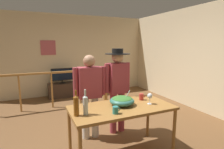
{
  "coord_description": "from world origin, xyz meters",
  "views": [
    {
      "loc": [
        -1.29,
        -3.04,
        1.73
      ],
      "look_at": [
        -0.11,
        -0.39,
        1.23
      ],
      "focal_mm": 28.68,
      "sensor_mm": 36.0,
      "label": 1
    }
  ],
  "objects_px": {
    "mug_red": "(141,97)",
    "person_standing_left": "(90,90)",
    "tv_console": "(63,90)",
    "serving_table": "(122,111)",
    "salad_bowl": "(122,100)",
    "wine_bottle_amber": "(76,105)",
    "wine_glass": "(150,96)",
    "framed_picture": "(48,48)",
    "wine_bottle_clear": "(85,104)",
    "flat_screen_tv": "(62,75)",
    "mug_teal": "(115,110)",
    "person_standing_right": "(117,84)",
    "stair_railing": "(71,82)"
  },
  "relations": [
    {
      "from": "mug_teal",
      "to": "person_standing_left",
      "type": "height_order",
      "value": "person_standing_left"
    },
    {
      "from": "mug_teal",
      "to": "mug_red",
      "type": "bearing_deg",
      "value": 29.31
    },
    {
      "from": "mug_red",
      "to": "flat_screen_tv",
      "type": "bearing_deg",
      "value": 103.09
    },
    {
      "from": "wine_bottle_clear",
      "to": "person_standing_left",
      "type": "bearing_deg",
      "value": 69.19
    },
    {
      "from": "person_standing_left",
      "to": "wine_bottle_amber",
      "type": "bearing_deg",
      "value": 65.13
    },
    {
      "from": "wine_bottle_clear",
      "to": "wine_bottle_amber",
      "type": "relative_size",
      "value": 1.0
    },
    {
      "from": "flat_screen_tv",
      "to": "mug_red",
      "type": "bearing_deg",
      "value": -76.91
    },
    {
      "from": "wine_bottle_clear",
      "to": "wine_bottle_amber",
      "type": "height_order",
      "value": "same"
    },
    {
      "from": "wine_bottle_amber",
      "to": "wine_glass",
      "type": "bearing_deg",
      "value": -0.22
    },
    {
      "from": "salad_bowl",
      "to": "mug_red",
      "type": "bearing_deg",
      "value": 12.79
    },
    {
      "from": "serving_table",
      "to": "person_standing_left",
      "type": "distance_m",
      "value": 0.8
    },
    {
      "from": "salad_bowl",
      "to": "mug_red",
      "type": "distance_m",
      "value": 0.43
    },
    {
      "from": "serving_table",
      "to": "person_standing_right",
      "type": "height_order",
      "value": "person_standing_right"
    },
    {
      "from": "serving_table",
      "to": "mug_red",
      "type": "bearing_deg",
      "value": 19.03
    },
    {
      "from": "flat_screen_tv",
      "to": "wine_glass",
      "type": "distance_m",
      "value": 3.72
    },
    {
      "from": "framed_picture",
      "to": "tv_console",
      "type": "height_order",
      "value": "framed_picture"
    },
    {
      "from": "wine_glass",
      "to": "person_standing_right",
      "type": "height_order",
      "value": "person_standing_right"
    },
    {
      "from": "stair_railing",
      "to": "wine_bottle_clear",
      "type": "height_order",
      "value": "wine_bottle_clear"
    },
    {
      "from": "flat_screen_tv",
      "to": "salad_bowl",
      "type": "height_order",
      "value": "salad_bowl"
    },
    {
      "from": "framed_picture",
      "to": "person_standing_left",
      "type": "height_order",
      "value": "framed_picture"
    },
    {
      "from": "stair_railing",
      "to": "serving_table",
      "type": "xyz_separation_m",
      "value": [
        0.22,
        -2.69,
        0.06
      ]
    },
    {
      "from": "framed_picture",
      "to": "person_standing_left",
      "type": "bearing_deg",
      "value": -82.55
    },
    {
      "from": "stair_railing",
      "to": "wine_glass",
      "type": "relative_size",
      "value": 18.41
    },
    {
      "from": "tv_console",
      "to": "serving_table",
      "type": "bearing_deg",
      "value": -84.55
    },
    {
      "from": "serving_table",
      "to": "wine_bottle_clear",
      "type": "bearing_deg",
      "value": -172.26
    },
    {
      "from": "serving_table",
      "to": "person_standing_right",
      "type": "xyz_separation_m",
      "value": [
        0.28,
        0.72,
        0.25
      ]
    },
    {
      "from": "tv_console",
      "to": "person_standing_right",
      "type": "xyz_separation_m",
      "value": [
        0.62,
        -2.86,
        0.74
      ]
    },
    {
      "from": "wine_bottle_amber",
      "to": "mug_teal",
      "type": "xyz_separation_m",
      "value": [
        0.5,
        -0.14,
        -0.1
      ]
    },
    {
      "from": "salad_bowl",
      "to": "person_standing_right",
      "type": "xyz_separation_m",
      "value": [
        0.24,
        0.66,
        0.1
      ]
    },
    {
      "from": "wine_bottle_clear",
      "to": "wine_glass",
      "type": "bearing_deg",
      "value": 0.23
    },
    {
      "from": "flat_screen_tv",
      "to": "serving_table",
      "type": "xyz_separation_m",
      "value": [
        0.34,
        -3.55,
        -0.03
      ]
    },
    {
      "from": "salad_bowl",
      "to": "wine_bottle_amber",
      "type": "distance_m",
      "value": 0.75
    },
    {
      "from": "framed_picture",
      "to": "mug_red",
      "type": "height_order",
      "value": "framed_picture"
    },
    {
      "from": "mug_red",
      "to": "person_standing_left",
      "type": "relative_size",
      "value": 0.07
    },
    {
      "from": "flat_screen_tv",
      "to": "person_standing_left",
      "type": "distance_m",
      "value": 2.83
    },
    {
      "from": "wine_glass",
      "to": "mug_teal",
      "type": "relative_size",
      "value": 1.51
    },
    {
      "from": "flat_screen_tv",
      "to": "serving_table",
      "type": "distance_m",
      "value": 3.57
    },
    {
      "from": "serving_table",
      "to": "salad_bowl",
      "type": "relative_size",
      "value": 4.06
    },
    {
      "from": "person_standing_left",
      "to": "person_standing_right",
      "type": "height_order",
      "value": "person_standing_right"
    },
    {
      "from": "framed_picture",
      "to": "wine_glass",
      "type": "height_order",
      "value": "framed_picture"
    },
    {
      "from": "tv_console",
      "to": "flat_screen_tv",
      "type": "xyz_separation_m",
      "value": [
        -0.0,
        -0.03,
        0.52
      ]
    },
    {
      "from": "tv_console",
      "to": "mug_teal",
      "type": "height_order",
      "value": "mug_teal"
    },
    {
      "from": "tv_console",
      "to": "serving_table",
      "type": "xyz_separation_m",
      "value": [
        0.34,
        -3.59,
        0.49
      ]
    },
    {
      "from": "serving_table",
      "to": "flat_screen_tv",
      "type": "bearing_deg",
      "value": 95.49
    },
    {
      "from": "mug_red",
      "to": "person_standing_left",
      "type": "height_order",
      "value": "person_standing_left"
    },
    {
      "from": "stair_railing",
      "to": "mug_teal",
      "type": "xyz_separation_m",
      "value": [
        0.02,
        -2.9,
        0.18
      ]
    },
    {
      "from": "flat_screen_tv",
      "to": "wine_glass",
      "type": "relative_size",
      "value": 3.88
    },
    {
      "from": "salad_bowl",
      "to": "person_standing_right",
      "type": "height_order",
      "value": "person_standing_right"
    },
    {
      "from": "framed_picture",
      "to": "wine_bottle_clear",
      "type": "height_order",
      "value": "framed_picture"
    },
    {
      "from": "wine_bottle_clear",
      "to": "serving_table",
      "type": "bearing_deg",
      "value": 7.74
    }
  ]
}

